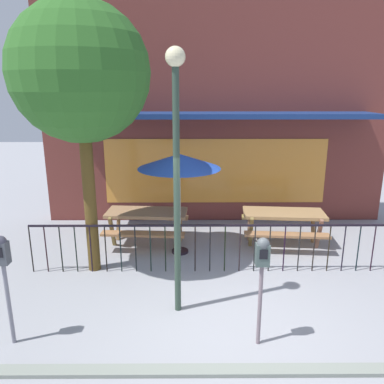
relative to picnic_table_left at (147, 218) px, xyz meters
The scene contains 11 objects.
ground 3.70m from the picnic_table_left, 63.07° to the right, with size 40.00×40.00×0.00m, color #95979D.
pub_storefront 3.25m from the picnic_table_left, 47.58° to the left, with size 8.89×1.51×5.52m.
patio_fence_front 2.16m from the picnic_table_left, 40.25° to the right, with size 7.49×0.04×0.97m.
picnic_table_left is the anchor object (origin of this frame).
picnic_table_right 3.09m from the picnic_table_left, ahead, with size 1.91×1.51×0.79m.
patio_umbrella 1.67m from the picnic_table_left, 34.02° to the right, with size 1.71×1.71×2.17m.
parking_meter_near 4.11m from the picnic_table_left, 61.58° to the right, with size 0.18×0.17×1.59m.
parking_meter_far 3.89m from the picnic_table_left, 113.15° to the right, with size 0.18×0.17×1.61m.
street_tree 3.47m from the picnic_table_left, 125.34° to the right, with size 2.44×2.44×4.95m.
street_lamp 3.47m from the picnic_table_left, 73.94° to the right, with size 0.28×0.28×4.02m.
curb_edge 4.50m from the picnic_table_left, 68.26° to the right, with size 12.44×0.20×0.11m, color gray.
Camera 1 is at (-0.67, -4.90, 3.48)m, focal length 35.53 mm.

